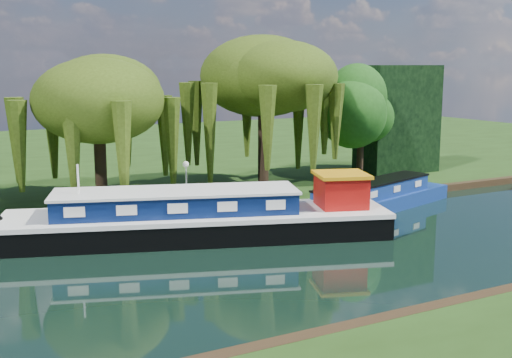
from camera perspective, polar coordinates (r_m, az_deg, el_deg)
ground at (r=28.30m, az=0.89°, el=-7.34°), size 120.00×120.00×0.00m
far_bank at (r=59.67m, az=-15.07°, el=1.83°), size 120.00×52.00×0.45m
dutch_barge at (r=31.94m, az=-4.90°, el=-3.49°), size 19.34×10.06×4.00m
narrowboat at (r=38.01m, az=10.34°, el=-1.87°), size 13.43×6.04×1.95m
willow_left at (r=38.41m, az=-13.88°, el=6.66°), size 6.79×6.79×8.14m
willow_right at (r=41.68m, az=0.66°, el=8.18°), size 7.44×7.44×9.07m
tree_far_right at (r=45.76m, az=9.35°, el=5.94°), size 4.25×4.25×6.95m
conifer_hedge at (r=49.59m, az=12.46°, el=5.23°), size 6.00×3.00×8.00m
lamppost at (r=37.22m, az=-6.24°, el=0.68°), size 0.36×0.36×2.56m
mooring_posts at (r=35.22m, az=-6.44°, el=-2.30°), size 19.16×0.16×1.00m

